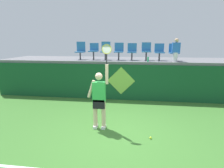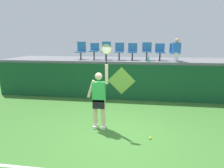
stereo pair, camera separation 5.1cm
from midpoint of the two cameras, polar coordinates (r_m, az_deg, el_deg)
ground_plane at (r=5.57m, az=1.49°, el=-15.41°), size 40.00×40.00×0.00m
court_back_wall at (r=8.48m, az=4.15°, el=0.57°), size 12.61×0.20×1.65m
spectator_platform at (r=9.64m, az=4.78°, el=7.39°), size 12.61×2.73×0.12m
tennis_player at (r=5.59m, az=-3.75°, el=-4.25°), size 0.75×0.26×2.58m
tennis_ball at (r=5.44m, az=12.05°, el=-16.06°), size 0.07×0.07×0.07m
water_bottle at (r=8.36m, az=11.42°, el=7.50°), size 0.07×0.07×0.22m
stadium_chair_0 at (r=9.48m, az=-9.43°, el=10.40°), size 0.44×0.42×0.88m
stadium_chair_1 at (r=9.29m, az=-5.36°, el=10.46°), size 0.44×0.42×0.81m
stadium_chair_2 at (r=9.18m, az=-1.67°, el=10.54°), size 0.44×0.42×0.88m
stadium_chair_3 at (r=9.09m, az=2.47°, el=10.41°), size 0.44×0.42×0.83m
stadium_chair_4 at (r=9.05m, az=6.56°, el=10.22°), size 0.44×0.42×0.81m
stadium_chair_5 at (r=9.06m, az=10.93°, el=10.27°), size 0.44×0.42×0.85m
stadium_chair_6 at (r=9.11m, az=14.83°, el=9.86°), size 0.44×0.42×0.80m
stadium_chair_7 at (r=9.21m, az=18.99°, el=9.58°), size 0.44×0.42×0.80m
spectator_0 at (r=8.79m, az=19.54°, el=10.01°), size 0.34×0.20×1.03m
wall_signage_mount at (r=8.60m, az=3.06°, el=-4.90°), size 1.27×0.01×1.54m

